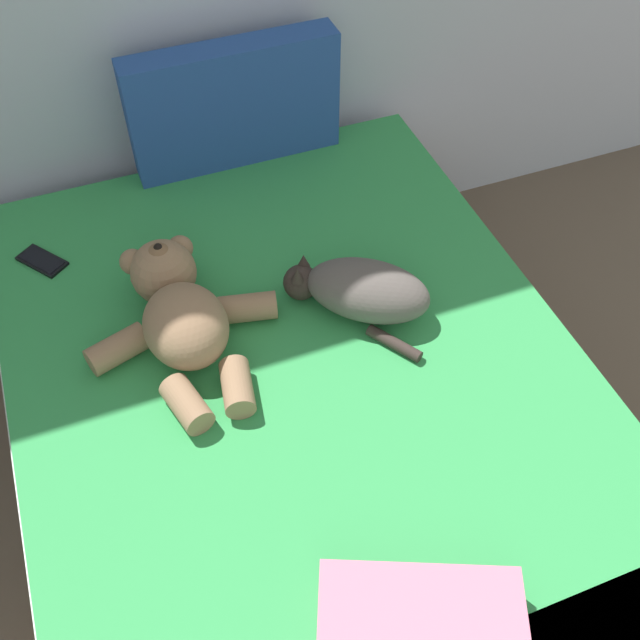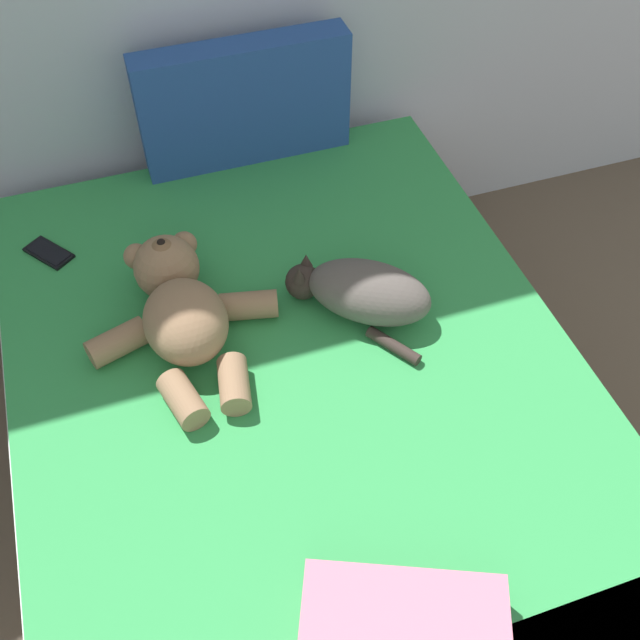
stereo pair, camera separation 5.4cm
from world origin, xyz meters
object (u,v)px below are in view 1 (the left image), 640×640
patterned_cushion (234,105)px  cell_phone (42,261)px  cat (361,290)px  teddy_bear (180,312)px  bed (308,442)px

patterned_cushion → cell_phone: (-0.69, -0.28, -0.20)m
patterned_cushion → cat: bearing=-81.8°
cat → teddy_bear: 0.49m
bed → cat: cat is taller
patterned_cushion → teddy_bear: (-0.37, -0.68, -0.12)m
bed → teddy_bear: bearing=131.3°
teddy_bear → cell_phone: 0.53m
patterned_cushion → teddy_bear: bearing=-118.1°
patterned_cushion → cat: patterned_cushion is taller
bed → teddy_bear: teddy_bear is taller
patterned_cushion → cell_phone: patterned_cushion is taller
cell_phone → teddy_bear: bearing=-51.8°
cell_phone → cat: bearing=-32.0°
patterned_cushion → cell_phone: bearing=-158.2°
bed → patterned_cushion: bearing=83.1°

